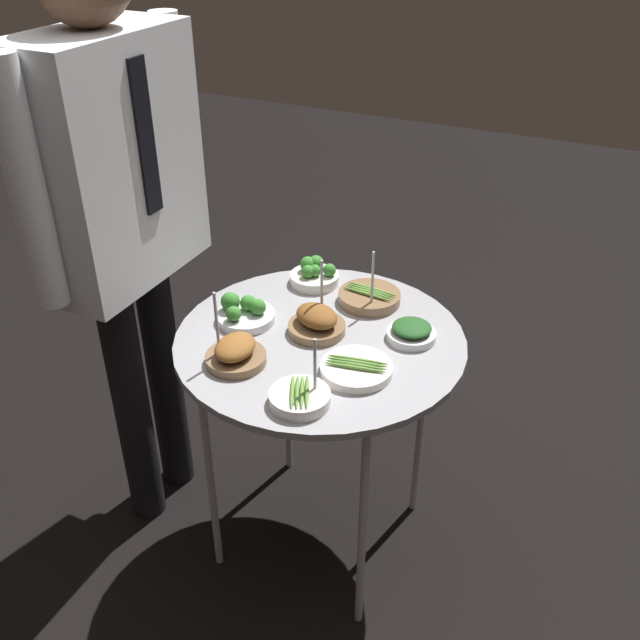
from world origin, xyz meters
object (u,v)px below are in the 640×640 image
bowl_roast_mid_left (317,322)px  bowl_asparagus_back_right (300,397)px  waiter_figure (117,191)px  bowl_broccoli_near_rim (244,313)px  bowl_broccoli_front_right (314,274)px  bowl_asparagus_back_left (369,297)px  bowl_asparagus_front_left (356,369)px  bowl_roast_far_rim (235,353)px  serving_cart (320,353)px  bowl_spinach_center (411,332)px

bowl_roast_mid_left → bowl_asparagus_back_right: bowl_roast_mid_left is taller
bowl_asparagus_back_right → waiter_figure: bearing=72.2°
bowl_broccoli_near_rim → bowl_broccoli_front_right: size_ratio=1.10×
bowl_asparagus_back_left → bowl_asparagus_front_left: 0.32m
bowl_broccoli_near_rim → bowl_asparagus_front_left: bearing=-103.6°
bowl_roast_far_rim → waiter_figure: size_ratio=0.11×
serving_cart → bowl_spinach_center: bowl_spinach_center is taller
serving_cart → bowl_roast_far_rim: size_ratio=3.91×
bowl_asparagus_front_left → bowl_broccoli_front_right: (0.33, 0.27, 0.01)m
bowl_roast_mid_left → bowl_spinach_center: 0.23m
bowl_roast_mid_left → bowl_roast_far_rim: bearing=150.2°
serving_cart → bowl_roast_mid_left: size_ratio=3.97×
bowl_roast_far_rim → bowl_broccoli_front_right: (0.42, 0.00, -0.00)m
bowl_spinach_center → bowl_asparagus_back_right: bearing=158.7°
bowl_spinach_center → bowl_broccoli_near_rim: bowl_broccoli_near_rim is taller
serving_cart → bowl_roast_mid_left: bearing=43.1°
serving_cart → bowl_broccoli_front_right: (0.24, 0.13, 0.07)m
bowl_asparagus_front_left → waiter_figure: size_ratio=0.10×
bowl_roast_mid_left → waiter_figure: waiter_figure is taller
bowl_broccoli_front_right → waiter_figure: 0.56m
serving_cart → bowl_asparagus_back_left: (0.21, -0.04, 0.06)m
bowl_broccoli_front_right → bowl_roast_mid_left: bearing=-152.8°
bowl_asparagus_front_left → bowl_spinach_center: size_ratio=1.38×
bowl_roast_mid_left → waiter_figure: (-0.08, 0.50, 0.28)m
serving_cart → bowl_roast_far_rim: 0.23m
bowl_asparagus_back_left → bowl_broccoli_front_right: 0.18m
bowl_roast_mid_left → bowl_roast_far_rim: size_ratio=0.99×
bowl_asparagus_back_left → bowl_asparagus_front_left: (-0.30, -0.09, -0.00)m
bowl_roast_far_rim → bowl_spinach_center: 0.43m
bowl_spinach_center → bowl_broccoli_near_rim: bearing=104.2°
serving_cart → bowl_spinach_center: (0.09, -0.20, 0.07)m
bowl_asparagus_back_left → bowl_asparagus_front_left: size_ratio=1.03×
serving_cart → bowl_broccoli_front_right: bowl_broccoli_front_right is taller
waiter_figure → bowl_broccoli_front_right: bearing=-52.2°
bowl_asparagus_back_right → bowl_broccoli_front_right: bearing=22.5°
bowl_asparagus_back_left → bowl_broccoli_near_rim: (-0.22, 0.25, 0.01)m
bowl_roast_mid_left → bowl_asparagus_back_right: 0.28m
bowl_roast_mid_left → bowl_asparagus_back_left: 0.20m
bowl_roast_mid_left → bowl_asparagus_back_left: size_ratio=1.05×
bowl_asparagus_back_left → bowl_broccoli_front_right: (0.03, 0.17, 0.01)m
bowl_asparagus_front_left → bowl_broccoli_near_rim: size_ratio=1.12×
serving_cart → bowl_asparagus_back_left: bearing=-12.1°
serving_cart → bowl_asparagus_back_right: size_ratio=4.64×
bowl_roast_far_rim → bowl_broccoli_near_rim: bowl_roast_far_rim is taller
bowl_asparagus_back_left → bowl_broccoli_near_rim: bearing=131.4°
serving_cart → bowl_roast_mid_left: 0.08m
bowl_roast_far_rim → bowl_broccoli_front_right: 0.42m
bowl_roast_mid_left → bowl_roast_far_rim: (-0.20, 0.11, -0.00)m
bowl_asparagus_front_left → bowl_asparagus_back_left: bearing=16.8°
bowl_spinach_center → bowl_asparagus_back_right: size_ratio=0.78×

